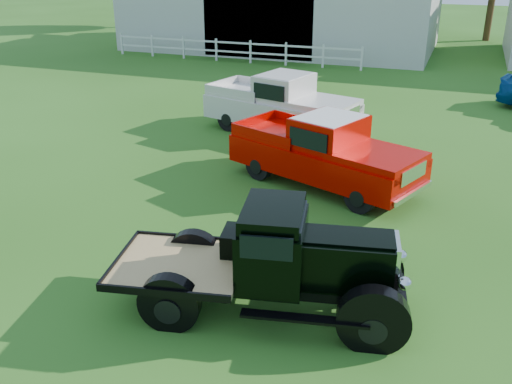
% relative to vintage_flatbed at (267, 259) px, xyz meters
% --- Properties ---
extents(ground, '(120.00, 120.00, 0.00)m').
position_rel_vintage_flatbed_xyz_m(ground, '(-1.29, 1.26, -0.98)').
color(ground, '#265313').
extents(shed_left, '(18.80, 10.20, 5.60)m').
position_rel_vintage_flatbed_xyz_m(shed_left, '(-8.29, 27.26, 1.82)').
color(shed_left, '#A7A59B').
rests_on(shed_left, ground).
extents(fence_rail, '(14.20, 0.16, 1.20)m').
position_rel_vintage_flatbed_xyz_m(fence_rail, '(-9.29, 21.26, -0.38)').
color(fence_rail, white).
rests_on(fence_rail, ground).
extents(vintage_flatbed, '(5.23, 2.87, 1.96)m').
position_rel_vintage_flatbed_xyz_m(vintage_flatbed, '(0.00, 0.00, 0.00)').
color(vintage_flatbed, black).
rests_on(vintage_flatbed, ground).
extents(red_pickup, '(5.57, 3.79, 1.90)m').
position_rel_vintage_flatbed_xyz_m(red_pickup, '(-0.44, 5.82, -0.03)').
color(red_pickup, '#BB0500').
rests_on(red_pickup, ground).
extents(white_pickup, '(5.64, 3.35, 1.94)m').
position_rel_vintage_flatbed_xyz_m(white_pickup, '(-2.91, 9.85, -0.01)').
color(white_pickup, silver).
rests_on(white_pickup, ground).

